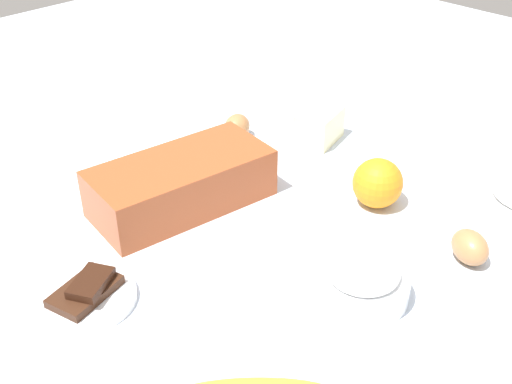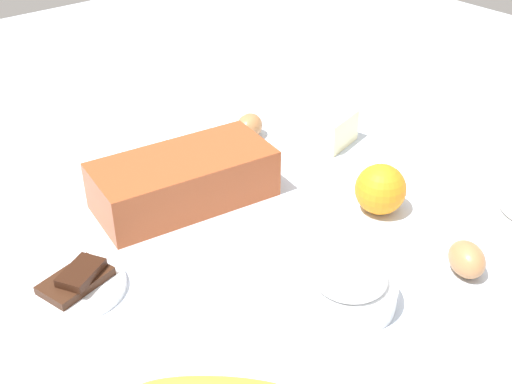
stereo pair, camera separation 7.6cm
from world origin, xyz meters
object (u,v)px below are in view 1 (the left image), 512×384
object	(u,v)px
egg_beside_bowl	(470,247)
chocolate_plate	(87,295)
sugar_bowl	(362,280)
butter_block	(319,126)
orange_fruit	(378,183)
egg_near_butter	(237,127)
loaf_pan	(181,182)

from	to	relation	value
egg_beside_bowl	chocolate_plate	bearing A→B (deg)	144.28
sugar_bowl	butter_block	size ratio (longest dim) A/B	1.37
orange_fruit	egg_near_butter	bearing A→B (deg)	90.27
egg_near_butter	egg_beside_bowl	distance (m)	0.49
sugar_bowl	egg_beside_bowl	xyz separation A→B (m)	(0.17, -0.06, -0.00)
sugar_bowl	egg_beside_bowl	distance (m)	0.18
butter_block	sugar_bowl	bearing A→B (deg)	-132.21
egg_near_butter	egg_beside_bowl	world-z (taller)	same
orange_fruit	chocolate_plate	size ratio (longest dim) A/B	0.61
butter_block	egg_near_butter	size ratio (longest dim) A/B	1.51
sugar_bowl	loaf_pan	bearing A→B (deg)	94.73
loaf_pan	egg_beside_bowl	size ratio (longest dim) A/B	4.74
loaf_pan	egg_near_butter	size ratio (longest dim) A/B	4.94
orange_fruit	loaf_pan	bearing A→B (deg)	135.31
loaf_pan	chocolate_plate	bearing A→B (deg)	-151.39
sugar_bowl	butter_block	distance (m)	0.43
egg_near_butter	butter_block	bearing A→B (deg)	-48.42
egg_beside_bowl	chocolate_plate	world-z (taller)	egg_beside_bowl
butter_block	egg_beside_bowl	xyz separation A→B (m)	(-0.12, -0.38, -0.01)
loaf_pan	orange_fruit	distance (m)	0.31
egg_near_butter	loaf_pan	bearing A→B (deg)	-154.66
butter_block	orange_fruit	bearing A→B (deg)	-116.03
butter_block	chocolate_plate	size ratio (longest dim) A/B	0.69
butter_block	egg_beside_bowl	size ratio (longest dim) A/B	1.44
butter_block	chocolate_plate	distance (m)	0.55
loaf_pan	sugar_bowl	xyz separation A→B (m)	(0.03, -0.33, -0.01)
loaf_pan	orange_fruit	bearing A→B (deg)	-36.58
orange_fruit	chocolate_plate	bearing A→B (deg)	163.91
chocolate_plate	egg_beside_bowl	bearing A→B (deg)	-35.72
chocolate_plate	butter_block	bearing A→B (deg)	7.76
sugar_bowl	egg_near_butter	distance (m)	0.47
sugar_bowl	butter_block	xyz separation A→B (m)	(0.29, 0.32, 0.00)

